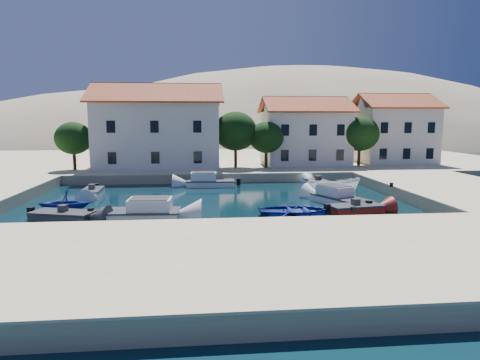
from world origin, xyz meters
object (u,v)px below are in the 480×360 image
building_right (393,128)px  cabin_cruiser_south (139,212)px  rowboat_south (295,216)px  cabin_cruiser_east (340,198)px  boat_east (333,196)px  building_mid (305,130)px  building_left (158,125)px

building_right → cabin_cruiser_south: building_right is taller
building_right → rowboat_south: size_ratio=1.89×
building_right → rowboat_south: building_right is taller
cabin_cruiser_south → cabin_cruiser_east: size_ratio=1.02×
boat_east → building_right: bearing=-33.9°
rowboat_south → building_right: bearing=-35.0°
building_mid → building_right: building_right is taller
boat_east → building_mid: bearing=-3.1°
building_left → rowboat_south: building_left is taller
building_mid → rowboat_south: 26.11m
building_right → cabin_cruiser_east: building_right is taller
cabin_cruiser_south → rowboat_south: 10.54m
building_left → rowboat_south: (11.25, -23.67, -5.94)m
building_right → cabin_cruiser_south: 39.21m
building_right → cabin_cruiser_east: bearing=-123.1°
cabin_cruiser_south → cabin_cruiser_east: (14.90, 3.54, 0.00)m
cabin_cruiser_south → building_left: bearing=95.2°
boat_east → building_left: bearing=47.1°
building_mid → cabin_cruiser_south: 30.43m
building_left → boat_east: building_left is taller
cabin_cruiser_east → rowboat_south: bearing=105.2°
building_left → rowboat_south: size_ratio=2.94×
building_mid → cabin_cruiser_east: building_mid is taller
cabin_cruiser_south → boat_east: size_ratio=1.20×
building_right → boat_east: 23.75m
building_left → cabin_cruiser_east: (15.62, -20.06, -5.46)m
building_left → boat_east: size_ratio=3.23×
building_mid → cabin_cruiser_east: 21.72m
building_right → cabin_cruiser_east: 26.80m
building_mid → boat_east: 18.40m
building_left → rowboat_south: 26.87m
cabin_cruiser_south → building_right: bearing=44.6°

